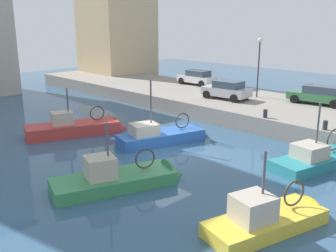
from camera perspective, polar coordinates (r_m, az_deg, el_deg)
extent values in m
plane|color=#335675|center=(21.87, -0.76, -4.17)|extent=(80.00, 80.00, 0.00)
cube|color=gray|center=(30.45, 15.17, 2.12)|extent=(9.00, 56.00, 1.20)
cube|color=#BC3833|center=(26.28, -13.96, -1.24)|extent=(6.29, 3.84, 1.56)
cone|color=#BC3833|center=(27.01, -6.97, -0.44)|extent=(1.43, 1.91, 1.71)
cube|color=#9E7A51|center=(26.09, -14.06, 0.24)|extent=(6.01, 3.62, 0.08)
cube|color=#B7AD99|center=(25.88, -15.50, 1.10)|extent=(1.65, 1.49, 0.87)
cylinder|color=#4C4C51|center=(25.77, -14.73, 2.81)|extent=(0.10, 0.10, 2.45)
torus|color=#3F3833|center=(26.26, -10.55, 1.92)|extent=(0.97, 0.42, 1.00)
sphere|color=white|center=(26.99, -18.15, -0.61)|extent=(0.32, 0.32, 0.32)
cube|color=#2D60B7|center=(23.77, -1.04, -2.55)|extent=(5.68, 3.14, 1.41)
cone|color=#2D60B7|center=(25.26, 5.13, -1.51)|extent=(1.29, 1.75, 1.57)
cube|color=#896B4C|center=(23.58, -1.05, -1.08)|extent=(5.44, 2.94, 0.08)
cube|color=#B7AD99|center=(22.99, -3.57, -0.51)|extent=(1.85, 1.65, 0.72)
cylinder|color=#4C4C51|center=(22.86, -2.56, 2.76)|extent=(0.10, 0.10, 3.39)
torus|color=#3F3833|center=(24.12, 2.14, 0.80)|extent=(0.99, 0.35, 1.01)
sphere|color=white|center=(23.88, -5.57, -2.01)|extent=(0.32, 0.32, 0.32)
cube|color=gold|center=(14.84, 14.34, -14.76)|extent=(5.01, 2.81, 1.11)
cone|color=gold|center=(16.67, 21.28, -11.85)|extent=(1.25, 1.68, 1.50)
cube|color=#B2A893|center=(14.60, 14.47, -13.05)|extent=(4.79, 2.63, 0.08)
cube|color=#B7AD99|center=(13.94, 12.58, -11.94)|extent=(1.62, 1.50, 0.96)
cylinder|color=#4C4C51|center=(13.87, 14.03, -8.66)|extent=(0.10, 0.10, 2.58)
torus|color=#3F3833|center=(15.21, 18.30, -9.51)|extent=(1.03, 0.34, 1.05)
sphere|color=white|center=(14.53, 7.61, -14.32)|extent=(0.32, 0.32, 0.32)
cube|color=#388951|center=(17.85, -8.06, -9.03)|extent=(5.88, 3.60, 1.18)
cone|color=#388951|center=(18.93, 1.02, -7.38)|extent=(1.41, 1.97, 1.77)
cube|color=#896B4C|center=(17.63, -8.12, -7.46)|extent=(5.62, 3.38, 0.08)
cube|color=#B7AD99|center=(17.28, -10.09, -6.11)|extent=(1.58, 1.55, 1.00)
cylinder|color=#4C4C51|center=(17.12, -8.98, -3.63)|extent=(0.10, 0.10, 2.56)
torus|color=#3F3833|center=(17.90, -3.46, -4.86)|extent=(0.98, 0.39, 1.00)
sphere|color=white|center=(18.37, -14.14, -8.02)|extent=(0.32, 0.32, 0.32)
cube|color=teal|center=(21.38, 21.02, -5.72)|extent=(5.35, 2.92, 1.19)
cube|color=#B2A893|center=(21.21, 21.16, -4.37)|extent=(5.12, 2.73, 0.08)
cube|color=#B7AD99|center=(20.68, 20.39, -3.57)|extent=(1.75, 1.66, 0.75)
cylinder|color=#4C4C51|center=(20.73, 21.42, -0.65)|extent=(0.10, 0.10, 2.89)
torus|color=#3F3833|center=(22.10, 23.60, -1.87)|extent=(1.22, 0.35, 1.23)
sphere|color=white|center=(20.81, 16.27, -5.35)|extent=(0.32, 0.32, 0.32)
cube|color=#B7B7BC|center=(31.45, 8.68, 5.12)|extent=(2.16, 3.96, 0.65)
cube|color=#384756|center=(31.25, 9.02, 6.18)|extent=(1.79, 2.27, 0.57)
cylinder|color=black|center=(31.46, 5.77, 4.71)|extent=(0.28, 0.66, 0.64)
cylinder|color=black|center=(32.94, 7.61, 5.14)|extent=(0.28, 0.66, 0.64)
cylinder|color=black|center=(30.08, 9.81, 4.07)|extent=(0.28, 0.66, 0.64)
cylinder|color=black|center=(31.63, 11.54, 4.54)|extent=(0.28, 0.66, 0.64)
cube|color=#387547|center=(31.25, 21.47, 4.09)|extent=(2.07, 4.52, 0.58)
cube|color=#384756|center=(31.08, 21.95, 5.07)|extent=(1.68, 2.58, 0.57)
cylinder|color=black|center=(31.03, 18.35, 3.85)|extent=(0.28, 0.66, 0.64)
cylinder|color=black|center=(32.53, 19.43, 4.26)|extent=(0.28, 0.66, 0.64)
cylinder|color=black|center=(30.10, 23.58, 3.00)|extent=(0.28, 0.66, 0.64)
cube|color=silver|center=(38.16, 4.30, 7.03)|extent=(1.72, 3.89, 0.61)
cube|color=#384756|center=(37.95, 4.54, 7.87)|extent=(1.49, 2.19, 0.56)
cylinder|color=black|center=(38.44, 2.00, 6.74)|extent=(0.23, 0.64, 0.64)
cylinder|color=black|center=(39.65, 3.61, 6.99)|extent=(0.23, 0.64, 0.64)
cylinder|color=black|center=(36.75, 5.02, 6.29)|extent=(0.23, 0.64, 0.64)
cylinder|color=black|center=(38.01, 6.61, 6.55)|extent=(0.23, 0.64, 0.64)
cylinder|color=#2D2D33|center=(24.02, 22.42, 0.11)|extent=(0.28, 0.28, 0.55)
cylinder|color=#2D2D33|center=(25.78, 14.33, 1.81)|extent=(0.28, 0.28, 0.55)
cylinder|color=#38383D|center=(32.44, 13.33, 8.16)|extent=(0.12, 0.12, 4.50)
sphere|color=#F2EACC|center=(32.23, 13.60, 12.39)|extent=(0.36, 0.36, 0.36)
cube|color=#D1B284|center=(48.78, -7.69, 14.93)|extent=(7.34, 7.13, 13.99)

